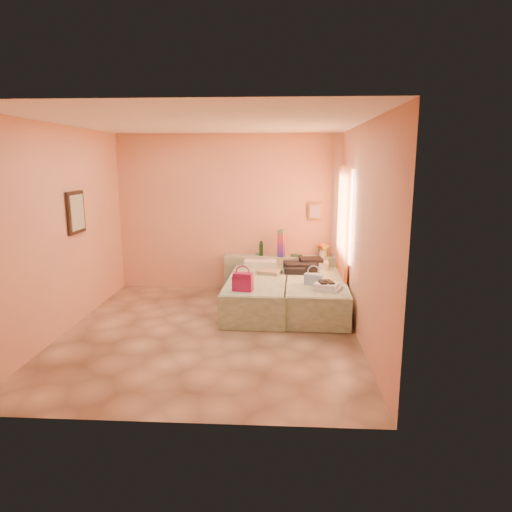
# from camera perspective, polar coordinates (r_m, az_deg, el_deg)

# --- Properties ---
(ground) EXTENTS (4.50, 4.50, 0.00)m
(ground) POSITION_cam_1_polar(r_m,az_deg,el_deg) (6.43, -5.68, -9.38)
(ground) COLOR tan
(ground) RESTS_ON ground
(room_walls) EXTENTS (4.02, 4.51, 2.81)m
(room_walls) POSITION_cam_1_polar(r_m,az_deg,el_deg) (6.56, -3.44, 7.13)
(room_walls) COLOR #E2A678
(room_walls) RESTS_ON ground
(headboard_ledge) EXTENTS (2.05, 0.30, 0.65)m
(headboard_ledge) POSITION_cam_1_polar(r_m,az_deg,el_deg) (8.27, 3.24, -2.18)
(headboard_ledge) COLOR #A5B292
(headboard_ledge) RESTS_ON ground
(bed_left) EXTENTS (0.97, 2.03, 0.50)m
(bed_left) POSITION_cam_1_polar(r_m,az_deg,el_deg) (7.28, 0.25, -4.71)
(bed_left) COLOR beige
(bed_left) RESTS_ON ground
(bed_right) EXTENTS (0.97, 2.03, 0.50)m
(bed_right) POSITION_cam_1_polar(r_m,az_deg,el_deg) (7.29, 7.35, -4.79)
(bed_right) COLOR beige
(bed_right) RESTS_ON ground
(water_bottle) EXTENTS (0.08, 0.08, 0.25)m
(water_bottle) POSITION_cam_1_polar(r_m,az_deg,el_deg) (8.16, 0.66, 0.90)
(water_bottle) COLOR #153B25
(water_bottle) RESTS_ON headboard_ledge
(rainbow_box) EXTENTS (0.14, 0.14, 0.49)m
(rainbow_box) POSITION_cam_1_polar(r_m,az_deg,el_deg) (8.07, 3.16, 1.60)
(rainbow_box) COLOR #A2144A
(rainbow_box) RESTS_ON headboard_ledge
(small_dish) EXTENTS (0.14, 0.14, 0.03)m
(small_dish) POSITION_cam_1_polar(r_m,az_deg,el_deg) (8.28, 0.28, 0.26)
(small_dish) COLOR #529678
(small_dish) RESTS_ON headboard_ledge
(green_book) EXTENTS (0.20, 0.15, 0.03)m
(green_book) POSITION_cam_1_polar(r_m,az_deg,el_deg) (8.17, 5.09, 0.08)
(green_book) COLOR #294E32
(green_book) RESTS_ON headboard_ledge
(flower_vase) EXTENTS (0.23, 0.23, 0.29)m
(flower_vase) POSITION_cam_1_polar(r_m,az_deg,el_deg) (8.18, 8.39, 0.93)
(flower_vase) COLOR silver
(flower_vase) RESTS_ON headboard_ledge
(magenta_handbag) EXTENTS (0.30, 0.20, 0.26)m
(magenta_handbag) POSITION_cam_1_polar(r_m,az_deg,el_deg) (6.51, -1.66, -3.23)
(magenta_handbag) COLOR #A2144A
(magenta_handbag) RESTS_ON bed_left
(khaki_garment) EXTENTS (0.42, 0.38, 0.06)m
(khaki_garment) POSITION_cam_1_polar(r_m,az_deg,el_deg) (7.50, 1.70, -2.01)
(khaki_garment) COLOR tan
(khaki_garment) RESTS_ON bed_left
(clothes_pile) EXTENTS (0.64, 0.64, 0.17)m
(clothes_pile) POSITION_cam_1_polar(r_m,az_deg,el_deg) (7.76, 5.88, -1.17)
(clothes_pile) COLOR black
(clothes_pile) RESTS_ON bed_right
(blue_handbag) EXTENTS (0.29, 0.20, 0.17)m
(blue_handbag) POSITION_cam_1_polar(r_m,az_deg,el_deg) (6.87, 7.19, -2.92)
(blue_handbag) COLOR #4665AA
(blue_handbag) RESTS_ON bed_right
(towel_stack) EXTENTS (0.44, 0.41, 0.10)m
(towel_stack) POSITION_cam_1_polar(r_m,az_deg,el_deg) (6.63, 9.01, -3.83)
(towel_stack) COLOR silver
(towel_stack) RESTS_ON bed_right
(sandal_pair) EXTENTS (0.20, 0.25, 0.02)m
(sandal_pair) POSITION_cam_1_polar(r_m,az_deg,el_deg) (6.64, 8.74, -3.24)
(sandal_pair) COLOR black
(sandal_pair) RESTS_ON towel_stack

